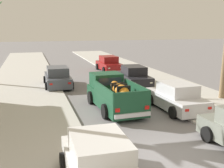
{
  "coord_description": "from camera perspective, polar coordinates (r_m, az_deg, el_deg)",
  "views": [
    {
      "loc": [
        -4.71,
        -8.59,
        4.58
      ],
      "look_at": [
        -0.12,
        7.29,
        1.2
      ],
      "focal_mm": 45.8,
      "sensor_mm": 36.0,
      "label": 1
    }
  ],
  "objects": [
    {
      "name": "car_right_near",
      "position": [
        29.42,
        -0.64,
        4.0
      ],
      "size": [
        2.1,
        4.29,
        1.54
      ],
      "color": "maroon",
      "rests_on": "ground"
    },
    {
      "name": "car_left_mid",
      "position": [
        16.06,
        12.73,
        -2.67
      ],
      "size": [
        2.11,
        4.3,
        1.54
      ],
      "color": "silver",
      "rests_on": "ground"
    },
    {
      "name": "sidewalk_left",
      "position": [
        21.08,
        -17.11,
        -1.35
      ],
      "size": [
        5.19,
        60.0,
        0.12
      ],
      "primitive_type": "cube",
      "color": "beige",
      "rests_on": "ground"
    },
    {
      "name": "ground_plane",
      "position": [
        10.81,
        11.76,
        -13.76
      ],
      "size": [
        160.0,
        160.0,
        0.0
      ],
      "primitive_type": "plane",
      "color": "slate"
    },
    {
      "name": "sidewalk_right",
      "position": [
        23.29,
        9.42,
        0.21
      ],
      "size": [
        5.19,
        60.0,
        0.12
      ],
      "primitive_type": "cube",
      "color": "beige",
      "rests_on": "ground"
    },
    {
      "name": "curb_left",
      "position": [
        21.09,
        -13.86,
        -1.19
      ],
      "size": [
        0.16,
        60.0,
        0.1
      ],
      "primitive_type": "cube",
      "color": "silver",
      "rests_on": "ground"
    },
    {
      "name": "pickup_truck",
      "position": [
        15.96,
        0.37,
        -2.09
      ],
      "size": [
        2.37,
        5.28,
        1.8
      ],
      "color": "#19472D",
      "rests_on": "ground"
    },
    {
      "name": "car_right_mid",
      "position": [
        22.1,
        -10.79,
        1.27
      ],
      "size": [
        2.05,
        4.27,
        1.54
      ],
      "color": "#474C56",
      "rests_on": "ground"
    },
    {
      "name": "car_right_far",
      "position": [
        8.35,
        -2.38,
        -16.03
      ],
      "size": [
        2.07,
        4.28,
        1.54
      ],
      "color": "silver",
      "rests_on": "ground"
    },
    {
      "name": "curb_right",
      "position": [
        22.81,
        6.71,
        0.02
      ],
      "size": [
        0.16,
        60.0,
        0.1
      ],
      "primitive_type": "cube",
      "color": "silver",
      "rests_on": "ground"
    },
    {
      "name": "car_left_near",
      "position": [
        22.2,
        4.43,
        1.49
      ],
      "size": [
        2.2,
        4.33,
        1.54
      ],
      "color": "black",
      "rests_on": "ground"
    }
  ]
}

